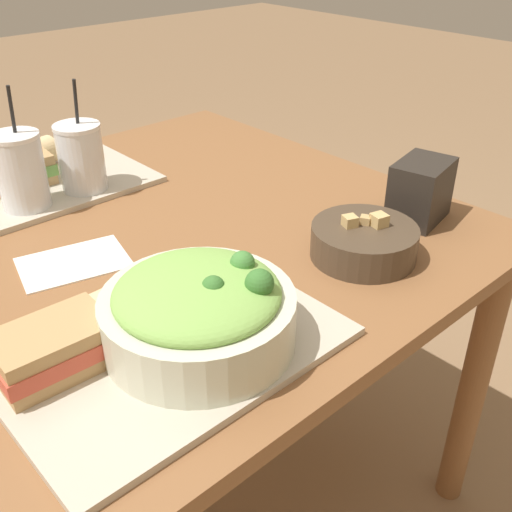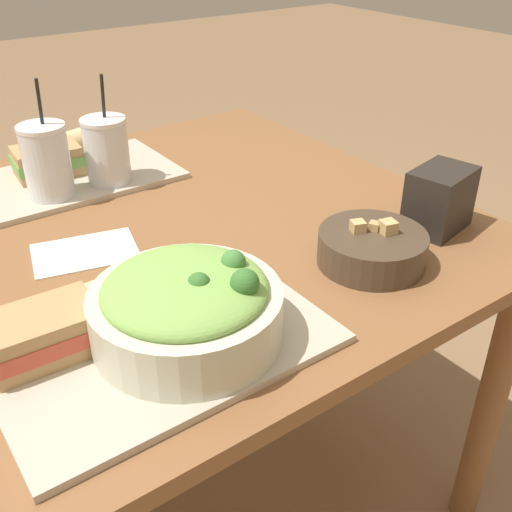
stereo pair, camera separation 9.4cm
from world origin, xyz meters
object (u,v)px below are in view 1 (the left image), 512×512
at_px(salad_bowl, 199,310).
at_px(baguette_near, 101,314).
at_px(napkin_folded, 74,263).
at_px(sandwich_near, 53,349).
at_px(chip_bag, 420,191).
at_px(drink_cup_red, 81,159).
at_px(sandwich_far, 17,170).
at_px(baguette_far, 36,154).
at_px(drink_cup_dark, 21,173).
at_px(soup_bowl, 364,241).

height_order(salad_bowl, baguette_near, salad_bowl).
bearing_deg(napkin_folded, sandwich_near, -121.51).
xyz_separation_m(chip_bag, napkin_folded, (-0.58, 0.30, -0.06)).
relative_size(salad_bowl, sandwich_near, 1.70).
bearing_deg(salad_bowl, drink_cup_red, 76.51).
height_order(chip_bag, napkin_folded, chip_bag).
relative_size(sandwich_far, baguette_far, 1.44).
distance_m(baguette_near, sandwich_far, 0.59).
height_order(sandwich_far, drink_cup_red, drink_cup_red).
xyz_separation_m(sandwich_near, drink_cup_red, (0.31, 0.49, 0.03)).
distance_m(baguette_near, napkin_folded, 0.23).
distance_m(drink_cup_dark, drink_cup_red, 0.13).
bearing_deg(drink_cup_red, chip_bag, -52.29).
bearing_deg(sandwich_near, napkin_folded, 60.59).
relative_size(baguette_near, drink_cup_dark, 0.50).
bearing_deg(sandwich_far, drink_cup_red, -45.85).
bearing_deg(baguette_near, drink_cup_red, -28.32).
xyz_separation_m(sandwich_near, napkin_folded, (0.15, 0.25, -0.04)).
bearing_deg(drink_cup_dark, sandwich_near, -110.31).
bearing_deg(drink_cup_dark, baguette_far, 59.58).
height_order(soup_bowl, drink_cup_dark, drink_cup_dark).
bearing_deg(chip_bag, sandwich_far, 116.03).
bearing_deg(soup_bowl, sandwich_near, 171.94).
xyz_separation_m(salad_bowl, chip_bag, (0.56, 0.03, -0.01)).
relative_size(sandwich_near, napkin_folded, 0.76).
bearing_deg(drink_cup_dark, napkin_folded, -97.27).
xyz_separation_m(sandwich_near, baguette_near, (0.08, 0.03, -0.00)).
bearing_deg(salad_bowl, soup_bowl, 1.08).
bearing_deg(baguette_far, sandwich_far, 117.16).
distance_m(sandwich_near, drink_cup_red, 0.58).
relative_size(salad_bowl, napkin_folded, 1.30).
relative_size(salad_bowl, drink_cup_red, 1.15).
height_order(salad_bowl, baguette_far, salad_bowl).
xyz_separation_m(soup_bowl, chip_bag, (0.19, 0.02, 0.03)).
bearing_deg(salad_bowl, drink_cup_dark, 89.08).
bearing_deg(soup_bowl, chip_bag, 6.25).
bearing_deg(sandwich_near, baguette_near, 20.00).
distance_m(sandwich_near, chip_bag, 0.73).
distance_m(baguette_near, drink_cup_dark, 0.48).
distance_m(baguette_near, baguette_far, 0.68).
distance_m(drink_cup_dark, chip_bag, 0.77).
bearing_deg(napkin_folded, drink_cup_red, 56.94).
xyz_separation_m(salad_bowl, napkin_folded, (-0.02, 0.33, -0.06)).
bearing_deg(chip_bag, napkin_folded, 140.71).
bearing_deg(salad_bowl, sandwich_far, 86.47).
relative_size(baguette_near, drink_cup_red, 0.52).
distance_m(sandwich_near, baguette_near, 0.09).
relative_size(sandwich_near, chip_bag, 1.11).
height_order(drink_cup_dark, napkin_folded, drink_cup_dark).
xyz_separation_m(baguette_far, drink_cup_red, (0.02, -0.18, 0.03)).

